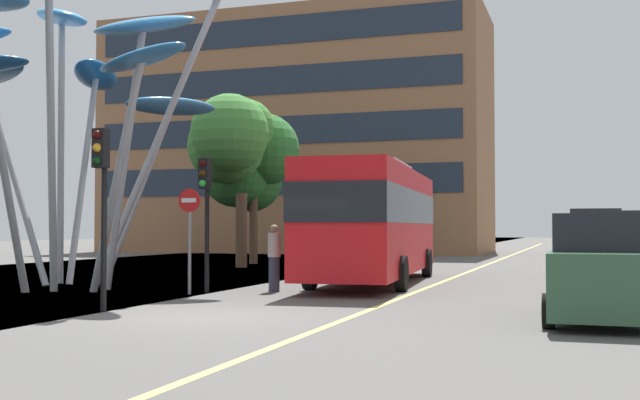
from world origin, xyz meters
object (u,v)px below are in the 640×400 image
object	(u,v)px
car_parked_near	(600,271)
car_parked_far	(595,246)
red_bus	(374,217)
traffic_light_kerb_near	(102,179)
leaf_sculpture	(57,56)
pedestrian	(274,258)
traffic_light_kerb_far	(205,195)
traffic_light_island_mid	(305,199)
car_parked_mid	(623,256)
no_entry_sign	(190,224)

from	to	relation	value
car_parked_near	car_parked_far	distance (m)	13.05
red_bus	traffic_light_kerb_near	distance (m)	10.32
leaf_sculpture	pedestrian	distance (m)	8.71
traffic_light_kerb_near	traffic_light_kerb_far	xyz separation A→B (m)	(-0.12, 4.90, -0.14)
traffic_light_island_mid	car_parked_mid	bearing A→B (deg)	-19.70
traffic_light_kerb_near	car_parked_mid	size ratio (longest dim) A/B	0.86
red_bus	traffic_light_kerb_far	distance (m)	5.92
leaf_sculpture	traffic_light_kerb_near	size ratio (longest dim) A/B	3.35
red_bus	traffic_light_island_mid	size ratio (longest dim) A/B	3.08
leaf_sculpture	no_entry_sign	world-z (taller)	leaf_sculpture
leaf_sculpture	car_parked_near	size ratio (longest dim) A/B	2.90
traffic_light_kerb_far	car_parked_far	distance (m)	13.78
leaf_sculpture	car_parked_far	bearing A→B (deg)	32.19
car_parked_near	no_entry_sign	size ratio (longest dim) A/B	1.59
pedestrian	no_entry_sign	world-z (taller)	no_entry_sign
traffic_light_island_mid	no_entry_sign	bearing A→B (deg)	-95.98
traffic_light_island_mid	traffic_light_kerb_near	bearing A→B (deg)	-92.30
traffic_light_kerb_far	pedestrian	distance (m)	2.46
traffic_light_kerb_far	traffic_light_island_mid	distance (m)	6.26
traffic_light_island_mid	no_entry_sign	xyz separation A→B (m)	(-0.72, -6.83, -0.87)
car_parked_far	no_entry_sign	bearing A→B (deg)	-134.22
traffic_light_island_mid	no_entry_sign	world-z (taller)	traffic_light_island_mid
traffic_light_kerb_near	car_parked_far	bearing A→B (deg)	56.34
leaf_sculpture	pedestrian	world-z (taller)	leaf_sculpture
no_entry_sign	traffic_light_kerb_far	bearing A→B (deg)	75.66
red_bus	no_entry_sign	world-z (taller)	red_bus
traffic_light_kerb_far	car_parked_near	size ratio (longest dim) A/B	0.82
traffic_light_kerb_far	car_parked_far	size ratio (longest dim) A/B	0.86
red_bus	traffic_light_island_mid	world-z (taller)	red_bus
car_parked_far	pedestrian	world-z (taller)	car_parked_far
traffic_light_island_mid	car_parked_near	world-z (taller)	traffic_light_island_mid
traffic_light_kerb_far	car_parked_far	bearing A→B (deg)	44.51
traffic_light_island_mid	traffic_light_kerb_far	bearing A→B (deg)	-95.17
car_parked_far	car_parked_near	bearing A→B (deg)	-90.35
traffic_light_kerb_far	no_entry_sign	size ratio (longest dim) A/B	1.30
traffic_light_kerb_near	car_parked_far	distance (m)	17.50
red_bus	traffic_light_island_mid	distance (m)	3.11
red_bus	pedestrian	distance (m)	4.50
traffic_light_island_mid	pedestrian	bearing A→B (deg)	-79.14
leaf_sculpture	traffic_light_kerb_near	world-z (taller)	leaf_sculpture
traffic_light_kerb_near	car_parked_mid	world-z (taller)	traffic_light_kerb_near
traffic_light_kerb_near	car_parked_mid	bearing A→B (deg)	36.75
red_bus	car_parked_far	distance (m)	8.07
car_parked_mid	car_parked_far	distance (m)	6.89
pedestrian	traffic_light_island_mid	bearing A→B (deg)	100.86
red_bus	car_parked_mid	size ratio (longest dim) A/B	2.61
traffic_light_island_mid	car_parked_near	bearing A→B (deg)	-46.67
traffic_light_kerb_far	car_parked_mid	xyz separation A→B (m)	(10.34, 2.74, -1.57)
traffic_light_kerb_far	pedestrian	size ratio (longest dim) A/B	1.97
leaf_sculpture	car_parked_near	world-z (taller)	leaf_sculpture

